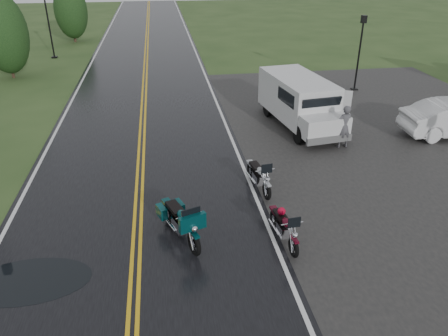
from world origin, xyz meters
name	(u,v)px	position (x,y,z in m)	size (l,w,h in m)	color
ground	(137,237)	(0.00, 0.00, 0.00)	(120.00, 120.00, 0.00)	#2D471E
road	(143,116)	(0.00, 10.00, 0.02)	(8.00, 100.00, 0.04)	black
parking_pad	(407,144)	(11.00, 5.00, 0.01)	(14.00, 24.00, 0.03)	black
motorcycle_red	(294,240)	(4.13, -1.53, 0.57)	(0.70, 1.93, 1.14)	#4F0919
motorcycle_teal	(194,235)	(1.55, -1.06, 0.68)	(0.84, 2.32, 1.37)	#053639
motorcycle_silver	(267,184)	(4.11, 1.43, 0.60)	(0.74, 2.04, 1.20)	#A6AAAE
van_white	(301,119)	(6.52, 5.70, 1.12)	(2.14, 5.70, 2.24)	silver
person_at_van	(344,127)	(8.15, 5.09, 0.88)	(0.64, 0.42, 1.77)	#4B4A4F
lamp_post_far_left	(49,25)	(-6.70, 23.53, 2.33)	(0.40, 0.40, 4.67)	black
lamp_post_far_right	(359,54)	(11.94, 12.62, 2.07)	(0.36, 0.36, 4.15)	black
tree_left_mid	(6,43)	(-8.17, 18.23, 2.17)	(2.78, 2.78, 4.34)	#1E3D19
tree_left_far	(72,17)	(-6.10, 29.55, 2.09)	(2.71, 2.71, 4.18)	#1E3D19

